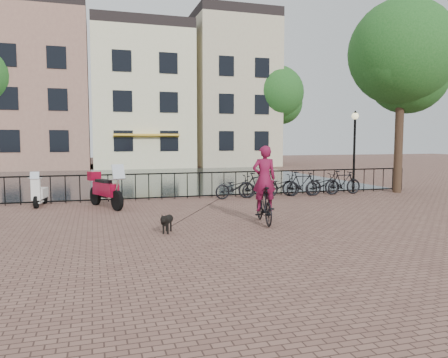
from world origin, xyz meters
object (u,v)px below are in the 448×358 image
object	(u,v)px
scooter	(40,188)
motorcycle	(105,185)
lamp_post	(355,138)
dog	(167,223)
cyclist	(264,189)

from	to	relation	value
scooter	motorcycle	bearing A→B (deg)	-17.58
motorcycle	scooter	distance (m)	2.42
motorcycle	scooter	size ratio (longest dim) A/B	1.56
lamp_post	dog	world-z (taller)	lamp_post
lamp_post	dog	size ratio (longest dim) A/B	4.48
dog	cyclist	bearing A→B (deg)	31.10
lamp_post	scooter	bearing A→B (deg)	-179.79
lamp_post	motorcycle	size ratio (longest dim) A/B	1.58
dog	motorcycle	world-z (taller)	motorcycle
cyclist	dog	bearing A→B (deg)	17.49
motorcycle	lamp_post	bearing A→B (deg)	-17.84
lamp_post	dog	distance (m)	10.83
cyclist	scooter	xyz separation A→B (m)	(-6.25, 5.18, -0.32)
dog	motorcycle	xyz separation A→B (m)	(-1.34, 4.54, 0.52)
dog	motorcycle	bearing A→B (deg)	128.79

